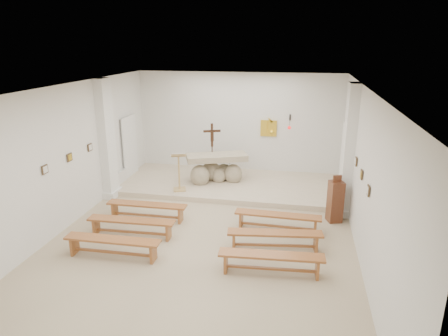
% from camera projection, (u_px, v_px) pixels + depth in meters
% --- Properties ---
extents(ground, '(7.00, 10.00, 0.00)m').
position_uv_depth(ground, '(205.00, 236.00, 9.58)').
color(ground, '#BFAE8A').
rests_on(ground, ground).
extents(wall_left, '(0.02, 10.00, 3.50)m').
position_uv_depth(wall_left, '(64.00, 158.00, 9.69)').
color(wall_left, silver).
rests_on(wall_left, ground).
extents(wall_right, '(0.02, 10.00, 3.50)m').
position_uv_depth(wall_right, '(364.00, 176.00, 8.41)').
color(wall_right, silver).
rests_on(wall_right, ground).
extents(wall_back, '(7.00, 0.02, 3.50)m').
position_uv_depth(wall_back, '(238.00, 124.00, 13.72)').
color(wall_back, silver).
rests_on(wall_back, ground).
extents(ceiling, '(7.00, 10.00, 0.02)m').
position_uv_depth(ceiling, '(202.00, 89.00, 8.53)').
color(ceiling, silver).
rests_on(ceiling, wall_back).
extents(sanctuary_platform, '(6.98, 3.00, 0.15)m').
position_uv_depth(sanctuary_platform, '(230.00, 184.00, 12.83)').
color(sanctuary_platform, beige).
rests_on(sanctuary_platform, ground).
extents(pilaster_left, '(0.26, 0.55, 3.50)m').
position_uv_depth(pilaster_left, '(107.00, 140.00, 11.54)').
color(pilaster_left, white).
rests_on(pilaster_left, ground).
extents(pilaster_right, '(0.26, 0.55, 3.50)m').
position_uv_depth(pilaster_right, '(349.00, 151.00, 10.31)').
color(pilaster_right, white).
rests_on(pilaster_right, ground).
extents(gold_wall_relief, '(0.55, 0.04, 0.55)m').
position_uv_depth(gold_wall_relief, '(269.00, 128.00, 13.53)').
color(gold_wall_relief, yellow).
rests_on(gold_wall_relief, wall_back).
extents(sanctuary_lamp, '(0.11, 0.36, 0.44)m').
position_uv_depth(sanctuary_lamp, '(289.00, 126.00, 13.12)').
color(sanctuary_lamp, black).
rests_on(sanctuary_lamp, wall_back).
extents(station_frame_left_front, '(0.03, 0.20, 0.20)m').
position_uv_depth(station_frame_left_front, '(45.00, 169.00, 8.95)').
color(station_frame_left_front, '#47341F').
rests_on(station_frame_left_front, wall_left).
extents(station_frame_left_mid, '(0.03, 0.20, 0.20)m').
position_uv_depth(station_frame_left_mid, '(70.00, 157.00, 9.89)').
color(station_frame_left_mid, '#47341F').
rests_on(station_frame_left_mid, wall_left).
extents(station_frame_left_rear, '(0.03, 0.20, 0.20)m').
position_uv_depth(station_frame_left_rear, '(90.00, 147.00, 10.82)').
color(station_frame_left_rear, '#47341F').
rests_on(station_frame_left_rear, wall_left).
extents(station_frame_right_front, '(0.03, 0.20, 0.20)m').
position_uv_depth(station_frame_right_front, '(368.00, 191.00, 7.68)').
color(station_frame_right_front, '#47341F').
rests_on(station_frame_right_front, wall_right).
extents(station_frame_right_mid, '(0.03, 0.20, 0.20)m').
position_uv_depth(station_frame_right_mid, '(362.00, 174.00, 8.61)').
color(station_frame_right_mid, '#47341F').
rests_on(station_frame_right_mid, wall_right).
extents(station_frame_right_rear, '(0.03, 0.20, 0.20)m').
position_uv_depth(station_frame_right_rear, '(356.00, 161.00, 9.55)').
color(station_frame_right_rear, '#47341F').
rests_on(station_frame_right_rear, wall_right).
extents(radiator_left, '(0.10, 0.85, 0.52)m').
position_uv_depth(radiator_left, '(120.00, 180.00, 12.66)').
color(radiator_left, silver).
rests_on(radiator_left, ground).
extents(radiator_right, '(0.10, 0.85, 0.52)m').
position_uv_depth(radiator_right, '(343.00, 195.00, 11.40)').
color(radiator_right, silver).
rests_on(radiator_right, ground).
extents(altar, '(2.04, 1.37, 0.98)m').
position_uv_depth(altar, '(216.00, 170.00, 12.80)').
color(altar, tan).
rests_on(altar, sanctuary_platform).
extents(lectern, '(0.52, 0.47, 1.21)m').
position_uv_depth(lectern, '(179.00, 171.00, 11.94)').
color(lectern, tan).
rests_on(lectern, sanctuary_platform).
extents(crucifix_stand, '(0.54, 0.24, 1.83)m').
position_uv_depth(crucifix_stand, '(212.00, 147.00, 12.86)').
color(crucifix_stand, '#311E0F').
rests_on(crucifix_stand, sanctuary_platform).
extents(potted_plant, '(0.67, 0.64, 0.57)m').
position_uv_depth(potted_plant, '(223.00, 170.00, 13.05)').
color(potted_plant, '#255221').
rests_on(potted_plant, sanctuary_platform).
extents(donation_pedestal, '(0.43, 0.43, 1.26)m').
position_uv_depth(donation_pedestal, '(335.00, 201.00, 10.22)').
color(donation_pedestal, brown).
rests_on(donation_pedestal, ground).
extents(bench_left_front, '(2.11, 0.36, 0.44)m').
position_uv_depth(bench_left_front, '(147.00, 208.00, 10.39)').
color(bench_left_front, '#94592B').
rests_on(bench_left_front, ground).
extents(bench_right_front, '(2.11, 0.40, 0.44)m').
position_uv_depth(bench_right_front, '(278.00, 218.00, 9.76)').
color(bench_right_front, '#94592B').
rests_on(bench_right_front, ground).
extents(bench_left_second, '(2.11, 0.41, 0.44)m').
position_uv_depth(bench_left_second, '(131.00, 224.00, 9.47)').
color(bench_left_second, '#94592B').
rests_on(bench_left_second, ground).
extents(bench_right_second, '(2.13, 0.61, 0.44)m').
position_uv_depth(bench_right_second, '(275.00, 236.00, 8.85)').
color(bench_right_second, '#94592B').
rests_on(bench_right_second, ground).
extents(bench_left_third, '(2.11, 0.36, 0.44)m').
position_uv_depth(bench_left_third, '(113.00, 243.00, 8.55)').
color(bench_left_third, '#94592B').
rests_on(bench_left_third, ground).
extents(bench_right_third, '(2.12, 0.48, 0.44)m').
position_uv_depth(bench_right_third, '(271.00, 259.00, 7.93)').
color(bench_right_third, '#94592B').
rests_on(bench_right_third, ground).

